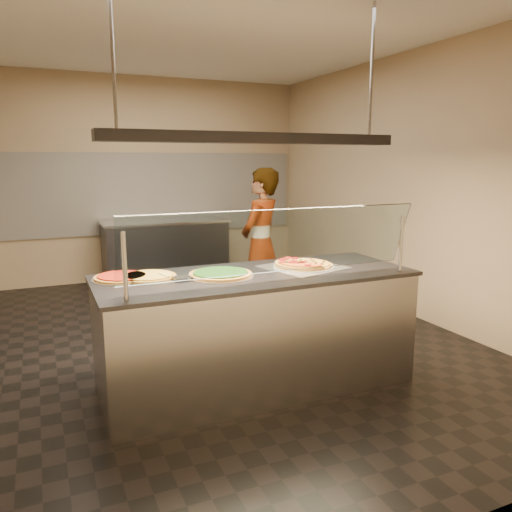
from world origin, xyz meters
name	(u,v)px	position (x,y,z in m)	size (l,w,h in m)	color
ground	(203,341)	(0.00, 0.00, -0.01)	(5.00, 6.00, 0.02)	black
ceiling	(196,22)	(0.00, 0.00, 3.01)	(5.00, 6.00, 0.02)	silver
wall_back	(140,180)	(0.00, 3.01, 1.50)	(5.00, 0.02, 3.00)	tan
wall_front	(418,232)	(0.00, -3.01, 1.50)	(5.00, 0.02, 3.00)	tan
wall_right	(409,186)	(2.51, 0.00, 1.50)	(0.02, 6.00, 3.00)	tan
tile_band	(141,193)	(0.00, 2.98, 1.30)	(4.90, 0.02, 1.20)	silver
serving_counter	(256,331)	(0.08, -1.17, 0.47)	(2.44, 0.94, 0.93)	#B7B7BC
sneeze_guard	(276,242)	(0.08, -1.51, 1.23)	(2.20, 0.18, 0.54)	#B7B7BC
perforated_tray	(303,266)	(0.52, -1.12, 0.94)	(0.70, 0.70, 0.01)	silver
half_pizza_pepperoni	(291,264)	(0.41, -1.11, 0.96)	(0.35, 0.51, 0.05)	brown
half_pizza_sausage	(316,263)	(0.63, -1.12, 0.96)	(0.35, 0.51, 0.04)	brown
pizza_spinach	(220,274)	(-0.21, -1.14, 0.95)	(0.50, 0.50, 0.03)	silver
pizza_cheese	(148,276)	(-0.72, -0.99, 0.94)	(0.43, 0.43, 0.03)	silver
pizza_tomato	(122,277)	(-0.91, -0.94, 0.94)	(0.43, 0.43, 0.03)	silver
pizza_spatula	(172,276)	(-0.58, -1.11, 0.96)	(0.21, 0.23, 0.02)	#B7B7BC
prep_table	(165,251)	(0.24, 2.55, 0.47)	(1.78, 0.74, 0.93)	#36363B
worker	(261,245)	(0.83, 0.43, 0.85)	(0.62, 0.41, 1.71)	#413B45
heat_lamp_housing	(256,138)	(0.08, -1.17, 1.95)	(2.30, 0.18, 0.08)	#36363B
lamp_rod_left	(112,47)	(-0.92, -1.17, 2.50)	(0.02, 0.02, 1.01)	#B7B7BC
lamp_rod_right	(372,70)	(1.08, -1.17, 2.50)	(0.02, 0.02, 1.01)	#B7B7BC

